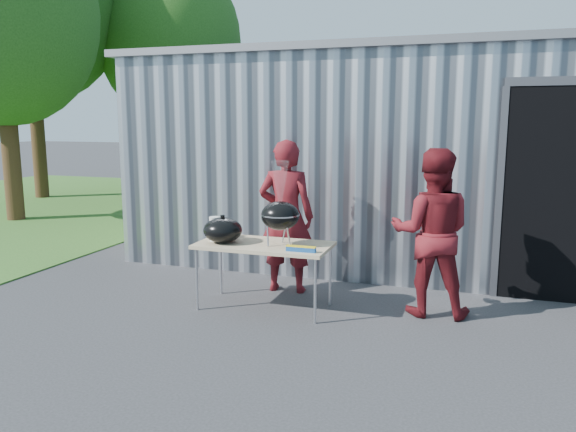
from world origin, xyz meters
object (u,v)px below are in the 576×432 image
(kettle_grill, at_px, (280,208))
(person_bystander, at_px, (431,233))
(person_cook, at_px, (286,216))
(folding_table, at_px, (264,247))

(kettle_grill, bearing_deg, person_bystander, 15.16)
(person_cook, distance_m, person_bystander, 1.79)
(kettle_grill, distance_m, person_bystander, 1.67)
(folding_table, distance_m, person_cook, 0.74)
(person_bystander, bearing_deg, kettle_grill, 11.28)
(kettle_grill, height_order, person_cook, person_cook)
(kettle_grill, xyz_separation_m, person_bystander, (1.59, 0.43, -0.26))
(person_bystander, bearing_deg, folding_table, 8.60)
(folding_table, height_order, person_cook, person_cook)
(folding_table, bearing_deg, person_bystander, 12.48)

